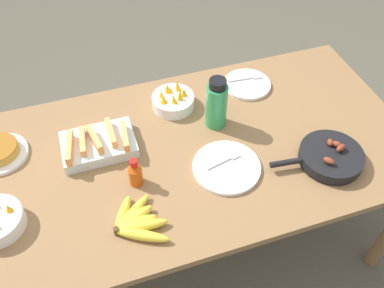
{
  "coord_description": "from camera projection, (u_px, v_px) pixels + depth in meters",
  "views": [
    {
      "loc": [
        -0.34,
        -1.05,
        2.02
      ],
      "look_at": [
        0.0,
        0.0,
        0.79
      ],
      "focal_mm": 38.0,
      "sensor_mm": 36.0,
      "label": 1
    }
  ],
  "objects": [
    {
      "name": "empty_plate_near_front",
      "position": [
        247.0,
        84.0,
        1.93
      ],
      "size": [
        0.22,
        0.22,
        0.02
      ],
      "color": "white",
      "rests_on": "dining_table"
    },
    {
      "name": "ground_plane",
      "position": [
        192.0,
        239.0,
        2.24
      ],
      "size": [
        14.0,
        14.0,
        0.0
      ],
      "primitive_type": "plane",
      "color": "#565142"
    },
    {
      "name": "fruit_bowl_citrus",
      "position": [
        174.0,
        100.0,
        1.82
      ],
      "size": [
        0.19,
        0.19,
        0.11
      ],
      "color": "white",
      "rests_on": "dining_table"
    },
    {
      "name": "banana_bunch",
      "position": [
        135.0,
        223.0,
        1.42
      ],
      "size": [
        0.2,
        0.25,
        0.04
      ],
      "color": "yellow",
      "rests_on": "dining_table"
    },
    {
      "name": "hot_sauce_bottle",
      "position": [
        135.0,
        173.0,
        1.52
      ],
      "size": [
        0.05,
        0.05,
        0.13
      ],
      "color": "#C64C0F",
      "rests_on": "dining_table"
    },
    {
      "name": "empty_plate_far_left",
      "position": [
        226.0,
        167.0,
        1.6
      ],
      "size": [
        0.27,
        0.27,
        0.02
      ],
      "color": "white",
      "rests_on": "dining_table"
    },
    {
      "name": "water_bottle",
      "position": [
        217.0,
        104.0,
        1.69
      ],
      "size": [
        0.09,
        0.09,
        0.24
      ],
      "color": "#2D9351",
      "rests_on": "dining_table"
    },
    {
      "name": "dining_table",
      "position": [
        192.0,
        162.0,
        1.74
      ],
      "size": [
        1.85,
        0.95,
        0.76
      ],
      "color": "olive",
      "rests_on": "ground_plane"
    },
    {
      "name": "skillet",
      "position": [
        330.0,
        157.0,
        1.61
      ],
      "size": [
        0.38,
        0.25,
        0.08
      ],
      "rotation": [
        0.0,
        0.0,
        3.03
      ],
      "color": "black",
      "rests_on": "dining_table"
    },
    {
      "name": "melon_tray",
      "position": [
        98.0,
        144.0,
        1.65
      ],
      "size": [
        0.29,
        0.2,
        0.09
      ],
      "color": "silver",
      "rests_on": "dining_table"
    }
  ]
}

